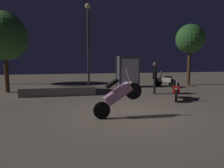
# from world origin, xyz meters

# --- Properties ---
(ground_plane) EXTENTS (40.00, 40.00, 0.00)m
(ground_plane) POSITION_xyz_m (0.00, 0.00, 0.00)
(ground_plane) COLOR #756656
(motorcycle_pink_foreground) EXTENTS (1.66, 0.39, 1.63)m
(motorcycle_pink_foreground) POSITION_xyz_m (-0.51, -0.38, 0.74)
(motorcycle_pink_foreground) COLOR black
(motorcycle_pink_foreground) RESTS_ON ground_plane
(motorcycle_white_parked_left) EXTENTS (1.05, 1.41, 1.11)m
(motorcycle_white_parked_left) POSITION_xyz_m (4.35, 6.24, 0.44)
(motorcycle_white_parked_left) COLOR black
(motorcycle_white_parked_left) RESTS_ON ground_plane
(motorcycle_red_parked_right) EXTENTS (0.90, 1.50, 1.11)m
(motorcycle_red_parked_right) POSITION_xyz_m (2.90, 2.02, 0.44)
(motorcycle_red_parked_right) COLOR black
(motorcycle_red_parked_right) RESTS_ON ground_plane
(person_rider_beside) EXTENTS (0.36, 0.65, 1.75)m
(person_rider_beside) POSITION_xyz_m (2.50, 3.73, 1.05)
(person_rider_beside) COLOR black
(person_rider_beside) RESTS_ON ground_plane
(streetlamp_near) EXTENTS (0.36, 0.36, 5.49)m
(streetlamp_near) POSITION_xyz_m (-0.86, 6.96, 3.44)
(streetlamp_near) COLOR #38383D
(streetlamp_near) RESTS_ON ground_plane
(tree_left_bg) EXTENTS (2.59, 2.59, 4.45)m
(tree_left_bg) POSITION_xyz_m (-5.66, 5.88, 3.14)
(tree_left_bg) COLOR #4C331E
(tree_left_bg) RESTS_ON ground_plane
(tree_center_bg) EXTENTS (2.78, 2.78, 5.44)m
(tree_center_bg) POSITION_xyz_m (-6.89, 10.06, 4.03)
(tree_center_bg) COLOR #4C331E
(tree_center_bg) RESTS_ON ground_plane
(tree_right_bg) EXTENTS (2.08, 2.08, 4.43)m
(tree_right_bg) POSITION_xyz_m (6.54, 6.97, 3.35)
(tree_right_bg) COLOR #4C331E
(tree_right_bg) RESTS_ON ground_plane
(kiosk_billboard) EXTENTS (1.67, 0.87, 2.10)m
(kiosk_billboard) POSITION_xyz_m (1.84, 6.79, 1.05)
(kiosk_billboard) COLOR #595960
(kiosk_billboard) RESTS_ON ground_plane
(planter_wall_low) EXTENTS (3.89, 0.50, 0.45)m
(planter_wall_low) POSITION_xyz_m (-2.69, 4.14, 0.23)
(planter_wall_low) COLOR gray
(planter_wall_low) RESTS_ON ground_plane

